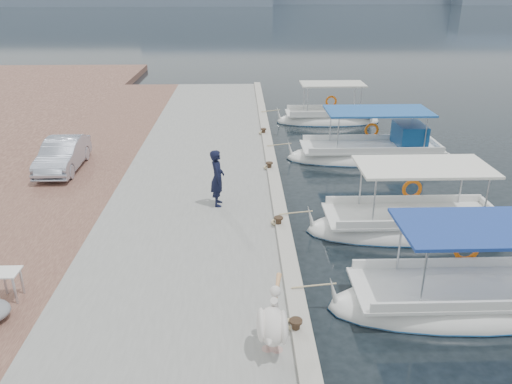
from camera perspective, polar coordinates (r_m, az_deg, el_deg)
ground at (r=14.21m, az=4.41°, el=-8.49°), size 400.00×400.00×0.00m
concrete_quay at (r=18.56m, az=-6.42°, el=0.08°), size 6.00×40.00×0.50m
quay_curb at (r=18.42m, az=2.19°, el=1.08°), size 0.44×40.00×0.12m
cobblestone_strip at (r=19.62m, az=-21.13°, el=-0.10°), size 4.00×40.00×0.50m
fishing_caique_b at (r=13.55m, az=23.02°, el=-11.57°), size 6.92×2.33×2.83m
fishing_caique_c at (r=16.79m, az=17.24°, el=-3.87°), size 6.72×2.34×2.83m
fishing_caique_d at (r=23.28m, az=13.15°, el=4.20°), size 7.60×2.53×2.83m
fishing_caique_e at (r=29.11m, az=8.23°, el=8.12°), size 5.89×2.09×2.83m
mooring_bollards at (r=15.16m, az=2.59°, el=-3.34°), size 0.28×20.28×0.33m
pelican at (r=10.19m, az=1.92°, el=-14.80°), size 0.70×1.62×1.25m
fisherman at (r=16.42m, az=-4.44°, el=1.61°), size 0.48×0.71×1.91m
parked_car at (r=21.14m, az=-21.23°, el=4.00°), size 1.38×3.77×1.23m
folding_table at (r=13.05m, az=-26.46°, el=-8.93°), size 0.55×0.55×0.73m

